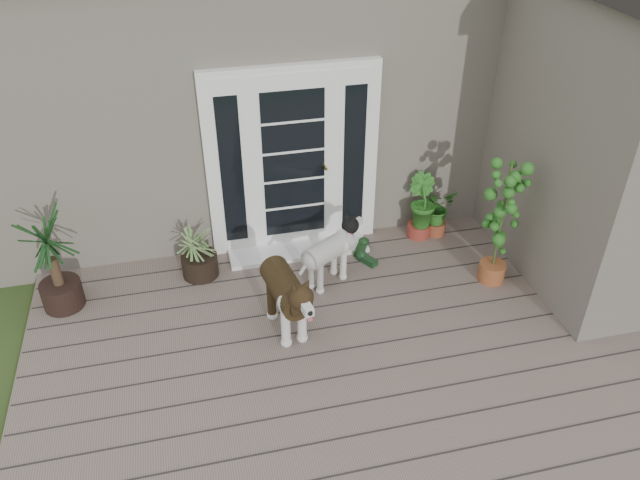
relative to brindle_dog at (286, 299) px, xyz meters
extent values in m
cube|color=#6B5B4C|center=(0.58, -0.73, -0.44)|extent=(6.20, 4.60, 0.12)
cube|color=#665E54|center=(0.58, 3.52, 1.05)|extent=(7.40, 4.00, 3.10)
cube|color=#665E54|center=(3.48, 0.37, 1.05)|extent=(1.60, 2.40, 3.10)
cube|color=white|center=(0.38, 1.47, 0.69)|extent=(1.90, 0.14, 2.15)
cube|color=white|center=(0.38, 1.27, -0.36)|extent=(1.60, 0.40, 0.05)
imported|color=#2D631C|center=(2.07, 1.27, -0.14)|extent=(0.50, 0.50, 0.49)
imported|color=#1C4F16|center=(1.85, 1.27, -0.09)|extent=(0.51, 0.51, 0.59)
imported|color=#1B601D|center=(2.96, 1.04, -0.09)|extent=(0.52, 0.52, 0.58)
camera|label=1|loc=(-0.75, -4.58, 3.85)|focal=35.28mm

